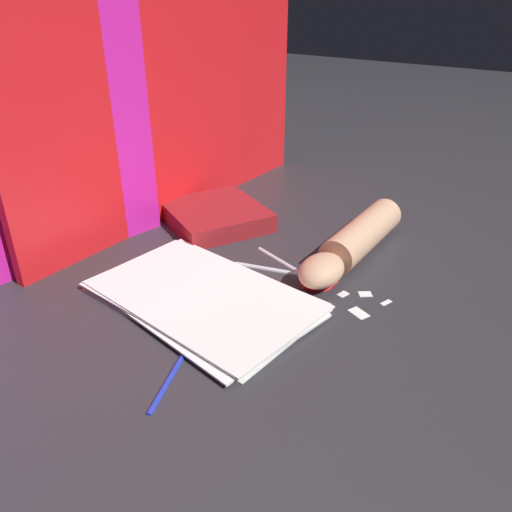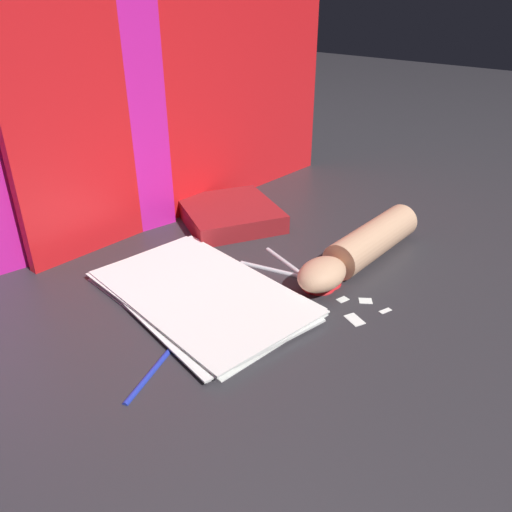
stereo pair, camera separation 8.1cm
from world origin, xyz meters
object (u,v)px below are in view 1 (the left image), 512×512
object	(u,v)px
paper_stack	(202,297)
scissors	(305,274)
book_closed	(216,215)
hand_forearm	(353,242)

from	to	relation	value
paper_stack	scissors	world-z (taller)	paper_stack
book_closed	scissors	distance (m)	0.28
paper_stack	hand_forearm	distance (m)	0.30
book_closed	hand_forearm	distance (m)	0.31
paper_stack	scissors	distance (m)	0.19
paper_stack	hand_forearm	bearing A→B (deg)	-22.14
book_closed	scissors	bearing A→B (deg)	-103.28
paper_stack	hand_forearm	world-z (taller)	hand_forearm
scissors	hand_forearm	xyz separation A→B (m)	(0.11, -0.03, 0.03)
book_closed	paper_stack	bearing A→B (deg)	-140.95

